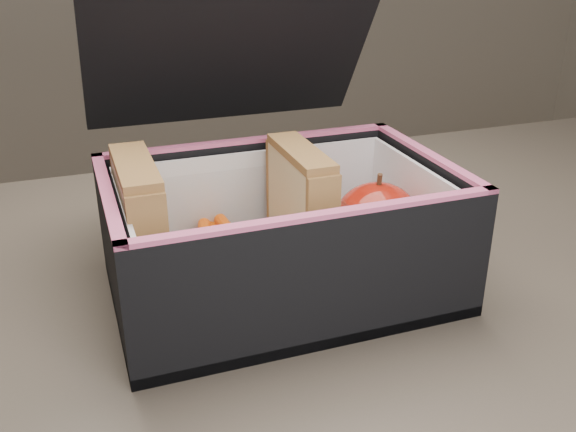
{
  "coord_description": "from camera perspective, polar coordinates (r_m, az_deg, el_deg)",
  "views": [
    {
      "loc": [
        -0.23,
        -0.41,
        1.04
      ],
      "look_at": [
        -0.06,
        0.05,
        0.81
      ],
      "focal_mm": 40.0,
      "sensor_mm": 36.0,
      "label": 1
    }
  ],
  "objects": [
    {
      "name": "kitchen_table",
      "position": [
        0.61,
        7.49,
        -14.62
      ],
      "size": [
        1.2,
        0.8,
        0.75
      ],
      "color": "brown",
      "rests_on": "ground"
    },
    {
      "name": "lunch_bag",
      "position": [
        0.54,
        -0.82,
        -0.73
      ],
      "size": [
        0.28,
        0.29,
        0.26
      ],
      "color": "black",
      "rests_on": "kitchen_table"
    },
    {
      "name": "plastic_tub",
      "position": [
        0.54,
        -5.63,
        -2.18
      ],
      "size": [
        0.18,
        0.13,
        0.07
      ],
      "primitive_type": null,
      "color": "white",
      "rests_on": "lunch_bag"
    },
    {
      "name": "sandwich_left",
      "position": [
        0.52,
        -12.93,
        -1.13
      ],
      "size": [
        0.03,
        0.1,
        0.11
      ],
      "color": "beige",
      "rests_on": "plastic_tub"
    },
    {
      "name": "sandwich_right",
      "position": [
        0.55,
        1.11,
        0.67
      ],
      "size": [
        0.03,
        0.1,
        0.11
      ],
      "color": "beige",
      "rests_on": "plastic_tub"
    },
    {
      "name": "carrot_sticks",
      "position": [
        0.55,
        -5.97,
        -3.45
      ],
      "size": [
        0.05,
        0.16,
        0.03
      ],
      "color": "#F65800",
      "rests_on": "plastic_tub"
    },
    {
      "name": "paper_napkin",
      "position": [
        0.59,
        6.97,
        -3.58
      ],
      "size": [
        0.09,
        0.09,
        0.01
      ],
      "primitive_type": "cube",
      "rotation": [
        0.0,
        0.0,
        -0.25
      ],
      "color": "white",
      "rests_on": "lunch_bag"
    },
    {
      "name": "red_apple",
      "position": [
        0.56,
        7.91,
        -0.48
      ],
      "size": [
        0.09,
        0.09,
        0.08
      ],
      "rotation": [
        0.0,
        0.0,
        -0.31
      ],
      "color": "maroon",
      "rests_on": "paper_napkin"
    }
  ]
}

